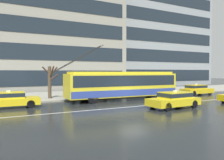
{
  "coord_description": "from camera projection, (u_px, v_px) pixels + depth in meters",
  "views": [
    {
      "loc": [
        -10.9,
        -16.5,
        2.82
      ],
      "look_at": [
        -0.2,
        3.9,
        2.01
      ],
      "focal_mm": 35.9,
      "sensor_mm": 36.0,
      "label": 1
    }
  ],
  "objects": [
    {
      "name": "office_tower_corner_left",
      "position": [
        37.0,
        32.0,
        35.72
      ],
      "size": [
        26.95,
        11.21,
        18.49
      ],
      "color": "gray",
      "rests_on": "ground_plane"
    },
    {
      "name": "taxi_ahead_of_bus",
      "position": [
        197.0,
        89.0,
        27.62
      ],
      "size": [
        4.22,
        1.73,
        1.39
      ],
      "color": "yellow",
      "rests_on": "ground_plane"
    },
    {
      "name": "taxi_queued_behind_bus",
      "position": [
        10.0,
        99.0,
        17.65
      ],
      "size": [
        4.4,
        2.0,
        1.39
      ],
      "color": "yellow",
      "rests_on": "ground_plane"
    },
    {
      "name": "taxi_oncoming_near",
      "position": [
        174.0,
        99.0,
        17.58
      ],
      "size": [
        4.36,
        2.05,
        1.39
      ],
      "color": "yellow",
      "rests_on": "ground_plane"
    },
    {
      "name": "ground_plane",
      "position": [
        134.0,
        104.0,
        19.76
      ],
      "size": [
        160.0,
        160.0,
        0.0
      ],
      "primitive_type": "plane",
      "color": "black"
    },
    {
      "name": "pedestrian_approaching_curb",
      "position": [
        106.0,
        82.0,
        25.94
      ],
      "size": [
        1.11,
        1.11,
        1.92
      ],
      "color": "navy",
      "rests_on": "sidewalk_slab"
    },
    {
      "name": "trolleybus",
      "position": [
        123.0,
        84.0,
        22.67
      ],
      "size": [
        12.79,
        2.71,
        5.42
      ],
      "color": "yellow",
      "rests_on": "ground_plane"
    },
    {
      "name": "street_tree_bare",
      "position": [
        50.0,
        80.0,
        22.79
      ],
      "size": [
        1.57,
        1.97,
        3.31
      ],
      "color": "#4E402F",
      "rests_on": "sidewalk_slab"
    },
    {
      "name": "pedestrian_walking_past",
      "position": [
        81.0,
        82.0,
        24.31
      ],
      "size": [
        1.06,
        1.06,
        2.03
      ],
      "color": "#1E1B2F",
      "rests_on": "sidewalk_slab"
    },
    {
      "name": "sidewalk_slab",
      "position": [
        92.0,
        94.0,
        28.27
      ],
      "size": [
        80.0,
        10.0,
        0.14
      ],
      "primitive_type": "cube",
      "color": "gray",
      "rests_on": "ground_plane"
    },
    {
      "name": "pedestrian_at_shelter",
      "position": [
        74.0,
        82.0,
        22.62
      ],
      "size": [
        1.41,
        1.41,
        2.05
      ],
      "color": "#292D4E",
      "rests_on": "sidewalk_slab"
    },
    {
      "name": "lane_centre_line",
      "position": [
        142.0,
        106.0,
        18.7
      ],
      "size": [
        72.0,
        0.14,
        0.01
      ],
      "primitive_type": "cube",
      "color": "silver",
      "rests_on": "ground_plane"
    },
    {
      "name": "office_tower_corner_right",
      "position": [
        152.0,
        40.0,
        50.57
      ],
      "size": [
        24.94,
        12.02,
        19.99
      ],
      "color": "#929A9E",
      "rests_on": "ground_plane"
    },
    {
      "name": "bus_shelter",
      "position": [
        98.0,
        79.0,
        25.06
      ],
      "size": [
        3.75,
        1.56,
        2.54
      ],
      "color": "gray",
      "rests_on": "sidewalk_slab"
    }
  ]
}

